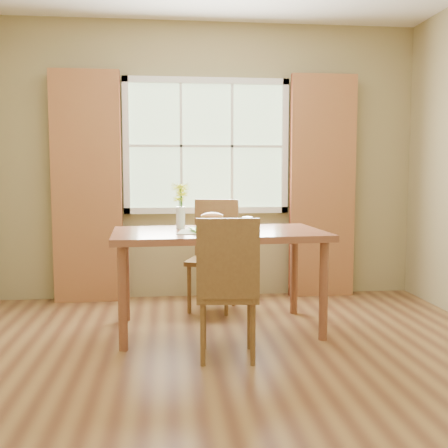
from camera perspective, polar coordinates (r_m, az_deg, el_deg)
room at (r=3.34m, az=0.46°, el=7.46°), size 4.24×3.84×2.74m
window at (r=5.20m, az=-1.91°, el=8.46°), size 1.62×0.06×1.32m
curtain_left at (r=5.15m, az=-14.71°, el=3.86°), size 0.65×0.08×2.20m
curtain_right at (r=5.32m, az=10.66°, el=3.99°), size 0.65×0.08×2.20m
dining_table at (r=4.09m, az=-0.61°, el=-1.86°), size 1.67×1.00×0.79m
chair_near at (r=3.43m, az=0.39°, el=-6.45°), size 0.43×0.43×0.96m
chair_far at (r=4.81m, az=-1.09°, el=-2.72°), size 0.52×0.52×0.99m
placemat at (r=3.97m, az=-1.69°, el=-0.86°), size 0.49×0.39×0.01m
plate at (r=3.98m, az=-1.69°, el=-0.71°), size 0.30×0.30×0.01m
croissant_sandwich at (r=3.98m, az=-1.30°, el=0.31°), size 0.19×0.13×0.13m
water_glass at (r=3.99m, az=2.55°, el=-0.08°), size 0.08×0.08×0.12m
flower_vase at (r=4.21m, az=-4.75°, el=2.59°), size 0.15×0.15×0.37m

